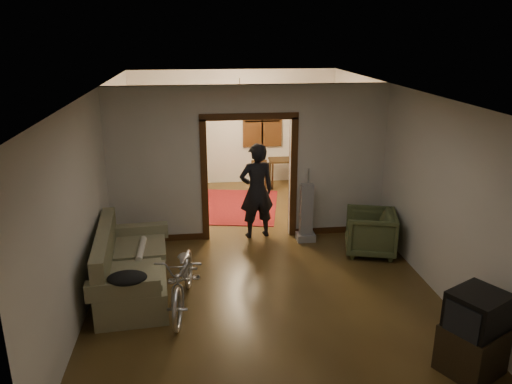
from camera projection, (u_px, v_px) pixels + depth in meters
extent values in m
cube|color=#3A2912|center=(254.00, 252.00, 8.69)|extent=(5.00, 8.50, 0.01)
cube|color=white|center=(254.00, 89.00, 7.82)|extent=(5.00, 8.50, 0.01)
cube|color=beige|center=(234.00, 128.00, 12.27)|extent=(5.00, 0.02, 2.80)
cube|color=beige|center=(99.00, 180.00, 7.97)|extent=(0.02, 8.50, 2.80)
cube|color=beige|center=(399.00, 170.00, 8.54)|extent=(0.02, 8.50, 2.80)
cube|color=beige|center=(249.00, 164.00, 8.96)|extent=(5.00, 0.14, 2.80)
cube|color=#3A1F0D|center=(249.00, 179.00, 9.06)|extent=(1.74, 0.20, 2.32)
cube|color=black|center=(262.00, 121.00, 12.26)|extent=(0.98, 0.06, 1.28)
sphere|color=#FFE0A5|center=(240.00, 98.00, 10.32)|extent=(0.24, 0.24, 0.24)
cube|color=silver|center=(307.00, 171.00, 9.06)|extent=(0.08, 0.01, 0.12)
cube|color=#666644|center=(132.00, 261.00, 7.26)|extent=(1.10, 2.16, 0.96)
cylinder|color=beige|center=(141.00, 249.00, 7.54)|extent=(0.10, 0.79, 0.10)
ellipsoid|color=black|center=(127.00, 278.00, 6.35)|extent=(0.51, 0.38, 0.15)
imported|color=silver|center=(184.00, 277.00, 6.85)|extent=(0.78, 1.77, 0.90)
imported|color=#444E2B|center=(370.00, 232.00, 8.55)|extent=(1.03, 1.01, 0.76)
cube|color=black|center=(472.00, 349.00, 5.59)|extent=(0.81, 0.78, 0.56)
cube|color=black|center=(477.00, 313.00, 5.45)|extent=(0.75, 0.72, 0.49)
cube|color=gray|center=(306.00, 213.00, 9.01)|extent=(0.34, 0.28, 1.08)
imported|color=black|center=(257.00, 191.00, 9.11)|extent=(0.72, 0.54, 1.78)
cube|color=maroon|center=(236.00, 206.00, 10.92)|extent=(2.14, 2.57, 0.02)
cube|color=#2B3822|center=(182.00, 156.00, 12.02)|extent=(0.84, 0.52, 1.60)
sphere|color=#1E5972|center=(180.00, 108.00, 11.67)|extent=(0.30, 0.30, 0.30)
cube|color=#302010|center=(288.00, 173.00, 12.24)|extent=(0.98, 0.63, 0.69)
cube|color=#302010|center=(258.00, 175.00, 11.85)|extent=(0.40, 0.40, 0.81)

